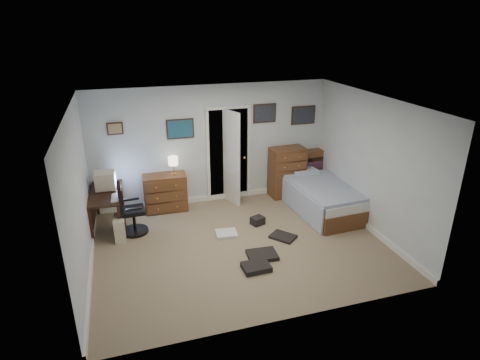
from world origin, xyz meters
name	(u,v)px	position (x,y,z in m)	size (l,w,h in m)	color
floor	(240,245)	(0.00, 0.00, -0.01)	(5.00, 4.00, 0.02)	gray
computer_desk	(102,201)	(-2.28, 1.38, 0.55)	(0.64, 1.26, 0.71)	black
crt_monitor	(105,180)	(-2.18, 1.52, 0.89)	(0.39, 0.36, 0.34)	beige
keyboard	(115,198)	(-2.02, 1.02, 0.72)	(0.14, 0.38, 0.02)	beige
pc_tower	(120,228)	(-2.00, 0.82, 0.21)	(0.22, 0.41, 0.43)	beige
office_chair	(130,214)	(-1.80, 0.98, 0.38)	(0.50, 0.50, 0.99)	black
media_stack	(101,194)	(-2.32, 2.12, 0.36)	(0.15, 0.15, 0.73)	maroon
low_dresser	(165,193)	(-1.06, 1.77, 0.38)	(0.87, 0.43, 0.77)	brown
table_lamp	(173,161)	(-0.86, 1.77, 1.04)	(0.20, 0.20, 0.38)	gold
doorway	(225,151)	(0.35, 2.27, 1.00)	(0.96, 1.12, 2.05)	black
tall_dresser	(287,172)	(1.62, 1.75, 0.55)	(0.75, 0.44, 1.11)	brown
headboard_bookcase	(314,169)	(2.34, 1.86, 0.51)	(1.08, 0.33, 0.96)	brown
bed	(321,197)	(1.99, 0.81, 0.30)	(1.14, 2.01, 0.64)	brown
wall_posters	(238,120)	(0.57, 1.98, 1.75)	(4.38, 0.04, 0.60)	#331E11
floor_clutter	(257,246)	(0.25, -0.20, 0.04)	(1.43, 1.72, 0.15)	black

